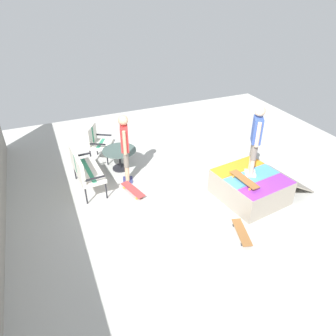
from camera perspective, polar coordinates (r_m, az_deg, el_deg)
The scene contains 10 objects.
ground_plane at distance 7.46m, azimuth 3.35°, elevation -6.19°, with size 12.00×12.00×0.10m, color #B2B2AD.
skate_ramp at distance 7.61m, azimuth 14.84°, elevation -3.22°, with size 1.71×2.33×0.61m.
patio_bench at distance 7.72m, azimuth -15.16°, elevation 0.01°, with size 1.28×0.62×1.02m.
patio_chair_near_house at distance 8.98m, azimuth -12.86°, elevation 4.97°, with size 0.81×0.79×1.02m.
patio_table at distance 8.50m, azimuth -8.77°, elevation 2.25°, with size 0.90×0.90×0.57m.
person_watching at distance 7.63m, azimuth -7.82°, elevation 4.33°, with size 0.46×0.31×1.79m.
person_skater at distance 7.02m, azimuth 15.67°, elevation 5.48°, with size 0.43×0.35×1.64m.
skateboard_by_bench at distance 7.67m, azimuth -6.41°, elevation -3.95°, with size 0.82×0.40×0.10m.
skateboard_spare at distance 6.64m, azimuth 13.21°, elevation -11.27°, with size 0.82×0.42×0.10m.
skateboard_on_ramp at distance 7.08m, azimuth 13.68°, elevation -2.05°, with size 0.81×0.27×0.10m.
Camera 1 is at (-5.25, 2.72, 4.50)m, focal length 33.60 mm.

